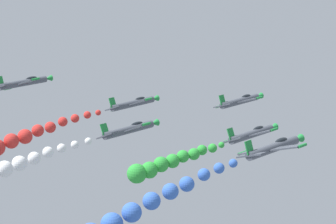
# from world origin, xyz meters

# --- Properties ---
(airplane_lead) EXTENTS (9.12, 10.35, 3.56)m
(airplane_lead) POSITION_xyz_m (0.75, 16.19, 99.72)
(airplane_lead) COLOR #474C56
(airplane_left_inner) EXTENTS (8.99, 10.35, 3.95)m
(airplane_left_inner) POSITION_xyz_m (-12.01, 3.67, 99.18)
(airplane_left_inner) COLOR #474C56
(airplane_right_inner) EXTENTS (8.94, 10.35, 4.08)m
(airplane_right_inner) POSITION_xyz_m (12.68, 4.60, 99.03)
(airplane_right_inner) COLOR #474C56
(smoke_trail_right_inner) EXTENTS (4.28, 15.12, 3.30)m
(smoke_trail_right_inner) POSITION_xyz_m (11.25, -12.03, 98.06)
(smoke_trail_right_inner) COLOR green
(airplane_left_outer) EXTENTS (8.83, 10.35, 4.33)m
(airplane_left_outer) POSITION_xyz_m (0.29, -8.06, 99.69)
(airplane_left_outer) COLOR #474C56
(airplane_right_outer) EXTENTS (9.14, 10.35, 3.54)m
(airplane_right_outer) POSITION_xyz_m (-24.98, -9.18, 102.67)
(airplane_right_outer) COLOR #474C56
(airplane_trailing) EXTENTS (9.17, 10.35, 3.50)m
(airplane_trailing) POSITION_xyz_m (25.51, -7.30, 102.67)
(airplane_trailing) COLOR #474C56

